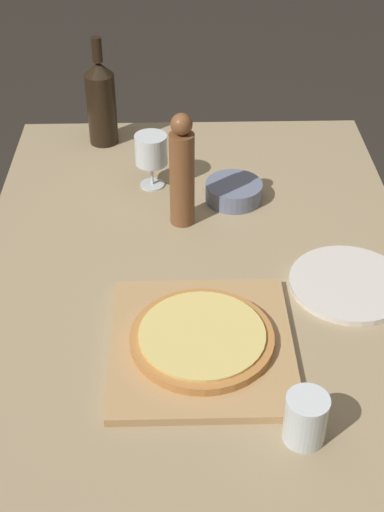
% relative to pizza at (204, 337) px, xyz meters
% --- Properties ---
extents(ground_plane, '(12.00, 12.00, 0.00)m').
position_rel_pizza_xyz_m(ground_plane, '(-0.00, 0.25, -0.75)').
color(ground_plane, '#2D2823').
extents(dining_table, '(1.00, 1.43, 0.72)m').
position_rel_pizza_xyz_m(dining_table, '(-0.00, 0.25, -0.11)').
color(dining_table, '#9E8966').
rests_on(dining_table, ground_plane).
extents(cutting_board, '(0.35, 0.38, 0.02)m').
position_rel_pizza_xyz_m(cutting_board, '(-0.00, 0.00, -0.02)').
color(cutting_board, tan).
rests_on(cutting_board, dining_table).
extents(pizza, '(0.28, 0.28, 0.02)m').
position_rel_pizza_xyz_m(pizza, '(0.00, 0.00, 0.00)').
color(pizza, '#BC7A3D').
rests_on(pizza, cutting_board).
extents(wine_bottle, '(0.08, 0.08, 0.31)m').
position_rel_pizza_xyz_m(wine_bottle, '(-0.26, 0.85, 0.10)').
color(wine_bottle, black).
rests_on(wine_bottle, dining_table).
extents(pepper_mill, '(0.06, 0.06, 0.29)m').
position_rel_pizza_xyz_m(pepper_mill, '(-0.04, 0.44, 0.11)').
color(pepper_mill, brown).
rests_on(pepper_mill, dining_table).
extents(wine_glass, '(0.08, 0.08, 0.14)m').
position_rel_pizza_xyz_m(wine_glass, '(-0.11, 0.61, 0.07)').
color(wine_glass, silver).
rests_on(wine_glass, dining_table).
extents(small_bowl, '(0.14, 0.14, 0.05)m').
position_rel_pizza_xyz_m(small_bowl, '(0.10, 0.53, -0.01)').
color(small_bowl, slate).
rests_on(small_bowl, dining_table).
extents(drinking_tumbler, '(0.07, 0.07, 0.09)m').
position_rel_pizza_xyz_m(drinking_tumbler, '(0.16, -0.22, 0.02)').
color(drinking_tumbler, silver).
rests_on(drinking_tumbler, dining_table).
extents(dinner_plate, '(0.26, 0.26, 0.01)m').
position_rel_pizza_xyz_m(dinner_plate, '(0.32, 0.18, -0.02)').
color(dinner_plate, silver).
rests_on(dinner_plate, dining_table).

